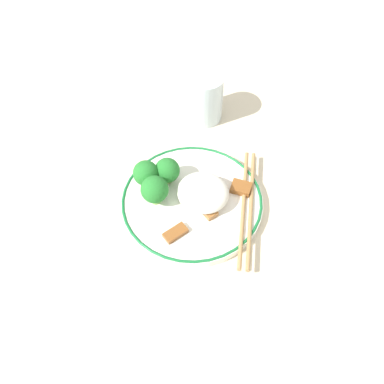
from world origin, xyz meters
TOP-DOWN VIEW (x-y plane):
  - ground_plane at (0.00, 0.00)m, footprint 3.00×3.00m
  - plate at (0.00, 0.00)m, footprint 0.25×0.25m
  - rice_mound at (0.01, -0.02)m, footprint 0.08×0.09m
  - broccoli_back_left at (0.02, 0.05)m, footprint 0.04×0.04m
  - broccoli_back_center at (-0.00, 0.08)m, footprint 0.04×0.04m
  - broccoli_back_right at (-0.03, 0.06)m, footprint 0.05×0.05m
  - meat_near_front at (-0.02, -0.04)m, footprint 0.03×0.03m
  - meat_near_left at (0.03, -0.02)m, footprint 0.04×0.03m
  - meat_near_right at (-0.08, 0.00)m, footprint 0.04×0.04m
  - meat_near_back at (0.05, -0.07)m, footprint 0.03×0.04m
  - chopsticks at (0.02, -0.09)m, footprint 0.24×0.07m
  - drinking_glass at (0.22, 0.06)m, footprint 0.08×0.08m

SIDE VIEW (x-z plane):
  - ground_plane at x=0.00m, z-range 0.00..0.00m
  - plate at x=0.00m, z-range 0.00..0.02m
  - chopsticks at x=0.02m, z-range 0.02..0.02m
  - meat_near_right at x=-0.08m, z-range 0.02..0.02m
  - meat_near_front at x=-0.02m, z-range 0.02..0.03m
  - meat_near_back at x=0.05m, z-range 0.02..0.03m
  - meat_near_left at x=0.03m, z-range 0.02..0.03m
  - rice_mound at x=0.01m, z-range 0.02..0.06m
  - broccoli_back_left at x=0.02m, z-range 0.02..0.07m
  - broccoli_back_center at x=0.00m, z-range 0.02..0.08m
  - broccoli_back_right at x=-0.03m, z-range 0.02..0.08m
  - drinking_glass at x=0.22m, z-range 0.00..0.10m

